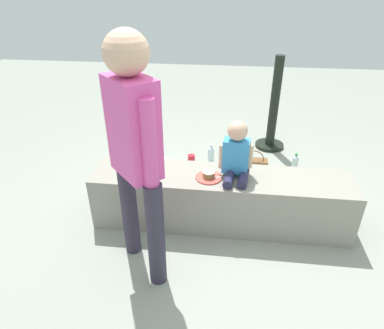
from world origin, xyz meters
name	(u,v)px	position (x,y,z in m)	size (l,w,h in m)	color
ground_plane	(219,221)	(0.00, 0.00, 0.00)	(12.00, 12.00, 0.00)	gray
concrete_ledge	(221,199)	(0.00, 0.00, 0.24)	(2.20, 0.47, 0.48)	gray
child_seated	(236,153)	(0.11, 0.01, 0.69)	(0.28, 0.33, 0.48)	#262544
adult_standing	(135,143)	(-0.54, -0.58, 1.03)	(0.39, 0.40, 1.71)	#2F293B
cake_plate	(209,176)	(-0.11, -0.05, 0.50)	(0.22, 0.22, 0.07)	#E0594C
gift_bag	(212,177)	(-0.11, 0.53, 0.13)	(0.21, 0.11, 0.29)	#4C99E0
railing_post	(273,115)	(0.57, 1.59, 0.44)	(0.36, 0.36, 1.15)	black
water_bottle_near_gift	(295,162)	(0.81, 1.03, 0.09)	(0.07, 0.07, 0.20)	silver
water_bottle_far_side	(211,154)	(-0.16, 1.08, 0.11)	(0.07, 0.07, 0.24)	silver
party_cup_red	(191,160)	(-0.38, 1.01, 0.06)	(0.08, 0.08, 0.12)	red
cake_box_white	(165,169)	(-0.65, 0.76, 0.06)	(0.29, 0.32, 0.11)	white
handbag_black_leather	(316,190)	(0.92, 0.45, 0.11)	(0.29, 0.11, 0.31)	black
handbag_brown_canvas	(253,167)	(0.32, 0.85, 0.10)	(0.31, 0.12, 0.31)	brown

